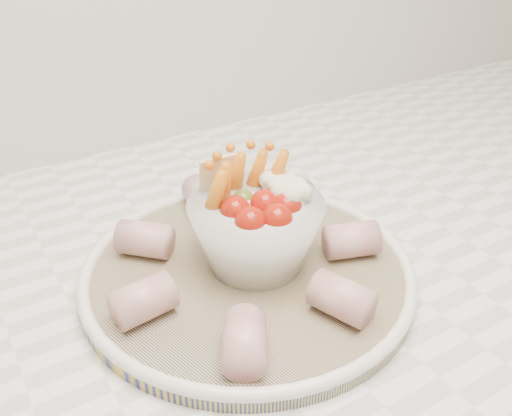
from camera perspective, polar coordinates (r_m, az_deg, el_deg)
serving_platter at (r=0.56m, az=-0.83°, el=-6.36°), size 0.39×0.39×0.02m
veggie_bowl at (r=0.54m, az=0.08°, el=-1.77°), size 0.13×0.13×0.11m
cured_meat_rolls at (r=0.54m, az=-0.97°, el=-4.55°), size 0.27×0.28×0.03m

